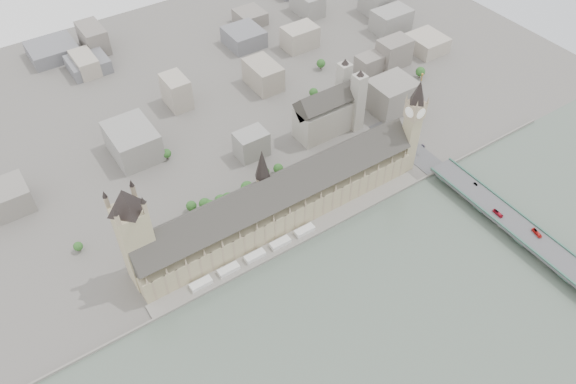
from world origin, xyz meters
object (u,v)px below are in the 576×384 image
red_bus_south (537,233)px  car_silver (476,184)px  westminster_abbey (329,111)px  car_approach (423,146)px  victoria_tower (134,232)px  elizabeth_tower (413,120)px  red_bus_north (498,213)px  westminster_bridge (498,214)px  palace_of_westminster (278,201)px

red_bus_south → car_silver: 69.97m
westminster_abbey → red_bus_south: 225.36m
westminster_abbey → car_approach: westminster_abbey is taller
victoria_tower → westminster_abbey: bearing=16.5°
westminster_abbey → car_approach: 99.85m
victoria_tower → car_silver: size_ratio=24.18×
elizabeth_tower → red_bus_north: 109.55m
elizabeth_tower → victoria_tower: size_ratio=1.07×
westminster_bridge → westminster_abbey: 190.56m
westminster_bridge → westminster_abbey: westminster_abbey is taller
red_bus_north → car_silver: 38.34m
elizabeth_tower → westminster_abbey: (-27.08, 87.00, -33.01)m
victoria_tower → red_bus_south: bearing=-27.3°
westminster_bridge → westminster_abbey: bearing=105.6°
car_silver → red_bus_north: bearing=-105.5°
victoria_tower → car_silver: 304.40m
red_bus_south → car_silver: size_ratio=2.54×
westminster_bridge → car_approach: car_approach is taller
victoria_tower → westminster_bridge: (284.00, -113.50, -50.08)m
palace_of_westminster → westminster_abbey: westminster_abbey is taller
elizabeth_tower → victoria_tower: elizabeth_tower is taller
red_bus_north → car_silver: red_bus_north is taller
elizabeth_tower → westminster_abbey: bearing=107.3°
palace_of_westminster → westminster_bridge: size_ratio=0.82×
victoria_tower → car_approach: (287.97, -13.10, -44.26)m
westminster_bridge → red_bus_south: (4.71, -35.43, 6.59)m
westminster_abbey → car_approach: bearing=-56.2°
elizabeth_tower → car_silver: size_ratio=25.99×
elizabeth_tower → red_bus_north: (18.76, -97.44, -46.42)m
westminster_bridge → car_approach: size_ratio=67.67×
car_approach → red_bus_south: bearing=-81.5°
car_silver → car_approach: size_ratio=0.86×
palace_of_westminster → westminster_bridge: 195.05m
palace_of_westminster → elizabeth_tower: (138.00, -11.70, 35.38)m
elizabeth_tower → westminster_bridge: (24.00, -95.50, -52.96)m
victoria_tower → red_bus_north: (278.76, -115.44, -43.54)m
westminster_bridge → red_bus_south: red_bus_south is taller
palace_of_westminster → elizabeth_tower: 142.94m
elizabeth_tower → red_bus_south: 141.84m
elizabeth_tower → car_approach: bearing=9.9°
westminster_abbey → victoria_tower: bearing=-163.5°
palace_of_westminster → car_approach: bearing=-2.3°
red_bus_south → palace_of_westminster: bearing=152.5°
elizabeth_tower → red_bus_south: size_ratio=10.24×
westminster_abbey → palace_of_westminster: bearing=-145.8°
palace_of_westminster → westminster_abbey: 134.09m
westminster_abbey → car_silver: size_ratio=16.44×
elizabeth_tower → victoria_tower: (-260.00, 18.00, -2.88)m
red_bus_north → car_approach: (9.21, 102.34, -0.72)m
palace_of_westminster → car_approach: size_ratio=55.18×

